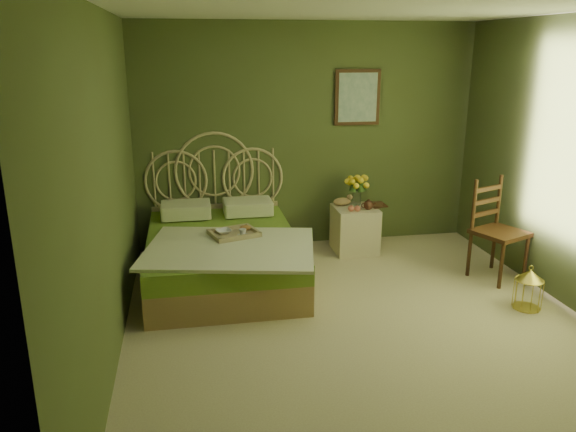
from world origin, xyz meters
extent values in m
plane|color=beige|center=(0.00, 0.00, 0.00)|extent=(4.50, 4.50, 0.00)
plane|color=silver|center=(0.00, 0.00, 2.60)|extent=(4.50, 4.50, 0.00)
plane|color=#4A592E|center=(0.00, 2.25, 1.30)|extent=(4.00, 0.00, 4.00)
plane|color=#4A592E|center=(-2.00, 0.00, 1.30)|extent=(0.00, 4.50, 4.50)
cube|color=#37200F|center=(0.59, 2.23, 1.75)|extent=(0.54, 0.03, 0.64)
cube|color=#B8C2B2|center=(0.59, 2.21, 1.75)|extent=(0.46, 0.01, 0.56)
cube|color=#A77F53|center=(-1.10, 1.23, 0.15)|extent=(1.48, 1.97, 0.30)
cube|color=olive|center=(-1.10, 1.23, 0.39)|extent=(1.48, 1.97, 0.20)
cube|color=#F1E9CC|center=(-1.05, 0.79, 0.51)|extent=(1.76, 1.48, 0.03)
cube|color=#F1E9CC|center=(-1.44, 1.92, 0.58)|extent=(0.54, 0.39, 0.16)
cube|color=#F1E9CC|center=(-0.76, 1.92, 0.58)|extent=(0.54, 0.39, 0.16)
cube|color=tan|center=(-0.98, 1.11, 0.51)|extent=(0.53, 0.47, 0.04)
ellipsoid|color=#B77A38|center=(-0.86, 1.20, 0.56)|extent=(0.12, 0.07, 0.05)
cube|color=beige|center=(0.49, 1.83, 0.27)|extent=(0.48, 0.48, 0.53)
cylinder|color=silver|center=(0.53, 1.95, 0.62)|extent=(0.10, 0.10, 0.18)
ellipsoid|color=#A77F53|center=(0.35, 1.93, 0.58)|extent=(0.21, 0.11, 0.10)
sphere|color=#E57159|center=(0.39, 1.69, 0.57)|extent=(0.07, 0.07, 0.07)
sphere|color=#E57159|center=(0.46, 1.67, 0.57)|extent=(0.07, 0.07, 0.07)
cube|color=#37200F|center=(1.70, 0.78, 0.49)|extent=(0.60, 0.60, 0.04)
cylinder|color=#37200F|center=(1.50, 0.59, 0.25)|extent=(0.04, 0.04, 0.49)
cylinder|color=#37200F|center=(1.90, 0.59, 0.25)|extent=(0.04, 0.04, 0.49)
cylinder|color=#37200F|center=(1.50, 0.98, 0.25)|extent=(0.04, 0.04, 0.49)
cylinder|color=#37200F|center=(1.90, 0.98, 0.25)|extent=(0.04, 0.04, 0.49)
cube|color=#37200F|center=(1.70, 0.98, 0.76)|extent=(0.38, 0.19, 0.55)
cylinder|color=gold|center=(1.61, 0.07, 0.01)|extent=(0.25, 0.25, 0.01)
cylinder|color=gold|center=(1.61, 0.07, 0.14)|extent=(0.25, 0.25, 0.28)
cone|color=gold|center=(1.61, 0.07, 0.33)|extent=(0.25, 0.25, 0.10)
imported|color=#381E0F|center=(0.67, 1.85, 0.54)|extent=(0.19, 0.25, 0.02)
imported|color=#472819|center=(0.67, 1.85, 0.56)|extent=(0.22, 0.25, 0.02)
imported|color=white|center=(-1.08, 1.16, 0.55)|extent=(0.19, 0.19, 0.04)
imported|color=white|center=(-0.90, 1.05, 0.57)|extent=(0.08, 0.08, 0.07)
camera|label=1|loc=(-1.41, -4.17, 2.30)|focal=35.00mm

